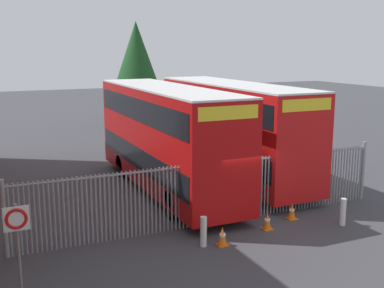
% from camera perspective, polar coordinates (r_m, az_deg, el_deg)
% --- Properties ---
extents(ground_plane, '(100.00, 100.00, 0.00)m').
position_cam_1_polar(ground_plane, '(24.34, -3.90, -2.93)').
color(ground_plane, '#3D3D42').
extents(palisade_fence, '(13.54, 0.14, 2.35)m').
position_cam_1_polar(palisade_fence, '(16.56, 2.53, -5.55)').
color(palisade_fence, gray).
rests_on(palisade_fence, ground).
extents(double_decker_bus_near_gate, '(2.54, 10.81, 4.42)m').
position_cam_1_polar(double_decker_bus_near_gate, '(20.10, -3.10, 1.11)').
color(double_decker_bus_near_gate, '#B70C0C').
rests_on(double_decker_bus_near_gate, ground).
extents(double_decker_bus_behind_fence_left, '(2.54, 10.81, 4.42)m').
position_cam_1_polar(double_decker_bus_behind_fence_left, '(22.25, 4.80, 2.08)').
color(double_decker_bus_behind_fence_left, red).
rests_on(double_decker_bus_behind_fence_left, ground).
extents(bollard_near_left, '(0.20, 0.20, 0.95)m').
position_cam_1_polar(bollard_near_left, '(14.93, 1.37, -10.34)').
color(bollard_near_left, silver).
rests_on(bollard_near_left, ground).
extents(bollard_center_front, '(0.20, 0.20, 0.95)m').
position_cam_1_polar(bollard_center_front, '(17.39, 17.47, -7.69)').
color(bollard_center_front, silver).
rests_on(bollard_center_front, ground).
extents(traffic_cone_by_gate, '(0.34, 0.34, 0.59)m').
position_cam_1_polar(traffic_cone_by_gate, '(17.58, 11.76, -7.82)').
color(traffic_cone_by_gate, orange).
rests_on(traffic_cone_by_gate, ground).
extents(traffic_cone_mid_forecourt, '(0.34, 0.34, 0.59)m').
position_cam_1_polar(traffic_cone_mid_forecourt, '(15.07, 3.63, -10.89)').
color(traffic_cone_mid_forecourt, orange).
rests_on(traffic_cone_mid_forecourt, ground).
extents(traffic_cone_near_kerb, '(0.34, 0.34, 0.59)m').
position_cam_1_polar(traffic_cone_near_kerb, '(16.47, 8.93, -9.05)').
color(traffic_cone_near_kerb, orange).
rests_on(traffic_cone_near_kerb, ground).
extents(speed_limit_sign_post, '(0.60, 0.14, 2.40)m').
position_cam_1_polar(speed_limit_sign_post, '(12.23, -20.03, -9.51)').
color(speed_limit_sign_post, slate).
rests_on(speed_limit_sign_post, ground).
extents(tree_tall_back, '(3.56, 3.56, 8.01)m').
position_cam_1_polar(tree_tall_back, '(38.03, -6.62, 10.44)').
color(tree_tall_back, '#4C3823').
rests_on(tree_tall_back, ground).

